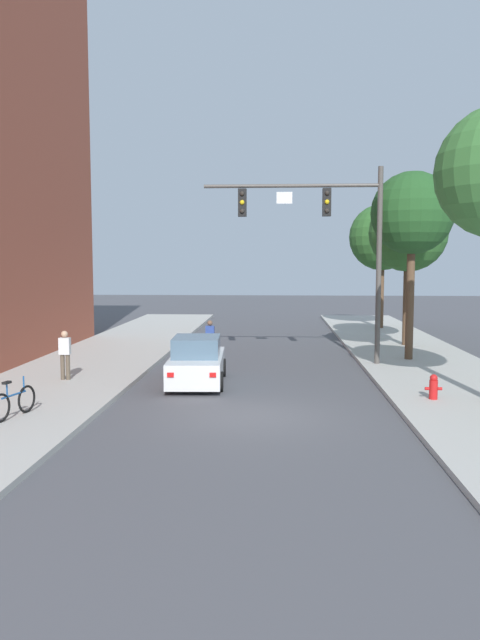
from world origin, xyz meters
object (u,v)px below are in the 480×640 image
Objects in this scene: pedestrian_sidewalk_left_walker at (65,353)px; street_tree_second at (412,214)px; car_lead_white at (197,362)px; pedestrian_crossing_road at (210,338)px; traffic_signal_mast at (329,228)px; fire_hydrant at (433,387)px; street_tree_farthest at (382,238)px; street_tree_third at (408,233)px; bicycle_leaning at (14,402)px.

street_tree_second is (12.38, 5.15, 4.90)m from pedestrian_sidewalk_left_walker.
pedestrian_crossing_road is (-0.12, 5.25, 0.19)m from car_lead_white.
fire_hydrant is at bearing -67.94° from traffic_signal_mast.
pedestrian_crossing_road is at bearing 132.80° from fire_hydrant.
car_lead_white is at bearing -88.70° from pedestrian_crossing_road.
street_tree_farthest reaches higher than fire_hydrant.
traffic_signal_mast reaches higher than street_tree_second.
street_tree_third is 0.97× the size of street_tree_farthest.
pedestrian_sidewalk_left_walker is at bearing 168.75° from fire_hydrant.
car_lead_white is at bearing -117.65° from street_tree_farthest.
car_lead_white is 5.99× the size of fire_hydrant.
fire_hydrant is 12.88m from street_tree_third.
pedestrian_sidewalk_left_walker is at bearing -144.12° from street_tree_third.
street_tree_farthest is at bearing 52.46° from pedestrian_sidewalk_left_walker.
street_tree_second reaches higher than street_tree_third.
street_tree_second is at bearing -2.78° from pedestrian_crossing_road.
street_tree_third is at bearing 48.83° from bicycle_leaning.
pedestrian_sidewalk_left_walker is 5.09m from bicycle_leaning.
pedestrian_crossing_road is at bearing -155.96° from street_tree_third.
car_lead_white is 2.63× the size of pedestrian_sidewalk_left_walker.
traffic_signal_mast is 7.48m from car_lead_white.
street_tree_second is 1.05× the size of street_tree_third.
pedestrian_crossing_road is (-4.74, 1.61, -4.44)m from traffic_signal_mast.
street_tree_second is (8.12, -0.39, 5.05)m from pedestrian_crossing_road.
traffic_signal_mast reaches higher than pedestrian_sidewalk_left_walker.
traffic_signal_mast is 4.57× the size of pedestrian_crossing_road.
bicycle_leaning is 11.44m from fire_hydrant.
car_lead_white is 4.40m from pedestrian_sidewalk_left_walker.
bicycle_leaning is 2.42× the size of fire_hydrant.
traffic_signal_mast is at bearing 23.62° from pedestrian_sidewalk_left_walker.
pedestrian_sidewalk_left_walker is 1.00× the size of pedestrian_crossing_road.
traffic_signal_mast is 1.74× the size of car_lead_white.
street_tree_farthest is at bearing 60.06° from bicycle_leaning.
pedestrian_crossing_road is at bearing 91.30° from car_lead_white.
car_lead_white is 0.58× the size of street_tree_second.
street_tree_farthest is (0.88, 12.11, -0.45)m from street_tree_second.
fire_hydrant is at bearing -11.25° from pedestrian_sidewalk_left_walker.
traffic_signal_mast reaches higher than car_lead_white.
car_lead_white is 19.74m from street_tree_farthest.
street_tree_second reaches higher than street_tree_farthest.
pedestrian_crossing_road is 11.27m from bicycle_leaning.
bicycle_leaning is 0.24× the size of street_tree_farthest.
street_tree_third reaches higher than fire_hydrant.
street_tree_second is (11.96, 10.20, 5.42)m from bicycle_leaning.
traffic_signal_mast is 10.42× the size of fire_hydrant.
pedestrian_crossing_road is 15.47m from street_tree_farthest.
car_lead_white is at bearing -141.80° from traffic_signal_mast.
pedestrian_crossing_road is 0.94× the size of bicycle_leaning.
traffic_signal_mast is at bearing -107.76° from street_tree_farthest.
bicycle_leaning is at bearing -166.07° from fire_hydrant.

